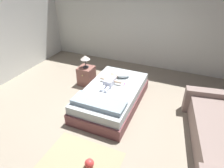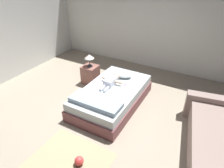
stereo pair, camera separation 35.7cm
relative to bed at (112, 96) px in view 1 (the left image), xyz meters
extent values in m
plane|color=gray|center=(0.03, -0.73, -0.20)|extent=(8.00, 8.00, 0.00)
cube|color=silver|center=(0.03, 2.27, 1.12)|extent=(8.00, 0.12, 2.64)
cube|color=brown|center=(0.00, 0.00, -0.08)|extent=(1.11, 1.93, 0.24)
cube|color=#B5C0C4|center=(0.00, 0.00, 0.12)|extent=(1.06, 1.85, 0.18)
ellipsoid|color=silver|center=(-0.03, 0.56, 0.28)|extent=(0.44, 0.29, 0.13)
cube|color=white|center=(-0.11, 0.12, 0.28)|extent=(0.19, 0.32, 0.14)
sphere|color=beige|center=(-0.11, 0.35, 0.29)|extent=(0.16, 0.16, 0.16)
cylinder|color=beige|center=(-0.27, 0.17, 0.28)|extent=(0.17, 0.10, 0.06)
cylinder|color=beige|center=(0.06, 0.17, 0.28)|extent=(0.16, 0.06, 0.06)
cylinder|color=white|center=(-0.15, -0.12, 0.24)|extent=(0.06, 0.20, 0.06)
cylinder|color=white|center=(-0.06, -0.12, 0.24)|extent=(0.06, 0.20, 0.06)
cube|color=#A928A0|center=(0.19, 0.24, 0.22)|extent=(0.03, 0.12, 0.01)
cube|color=white|center=(0.18, 0.30, 0.23)|extent=(0.02, 0.03, 0.01)
cube|color=gray|center=(2.09, -0.42, 0.01)|extent=(1.09, 1.78, 0.43)
cube|color=gray|center=(1.93, 0.50, 0.07)|extent=(1.04, 0.37, 0.54)
cube|color=#85544A|center=(-0.94, 0.55, 0.03)|extent=(0.36, 0.36, 0.47)
sphere|color=tan|center=(-0.94, 0.36, 0.13)|extent=(0.03, 0.03, 0.03)
cylinder|color=#333338|center=(-0.94, 0.55, 0.27)|extent=(0.14, 0.14, 0.02)
cylinder|color=#333338|center=(-0.94, 0.55, 0.38)|extent=(0.02, 0.02, 0.19)
cone|color=silver|center=(-0.94, 0.55, 0.53)|extent=(0.23, 0.23, 0.10)
sphere|color=#D73C3A|center=(0.31, -1.58, -0.12)|extent=(0.14, 0.14, 0.14)
cube|color=#8A9FAD|center=(0.00, -0.63, 0.26)|extent=(1.00, 0.37, 0.09)
camera|label=1|loc=(1.37, -3.20, 2.41)|focal=31.53mm
camera|label=2|loc=(1.69, -3.04, 2.41)|focal=31.53mm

